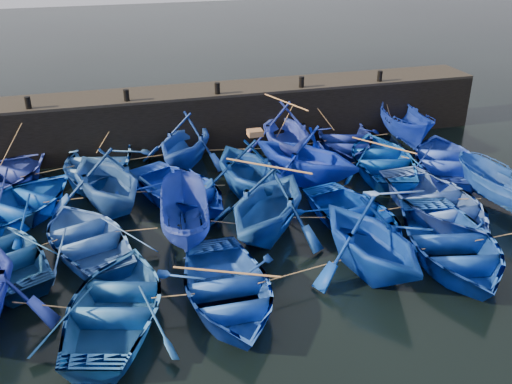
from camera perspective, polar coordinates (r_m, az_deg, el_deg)
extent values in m
plane|color=black|center=(18.55, 2.69, -6.11)|extent=(120.00, 120.00, 0.00)
cube|color=black|center=(27.28, -4.19, 7.51)|extent=(26.00, 2.50, 2.50)
cube|color=black|center=(26.90, -4.28, 10.16)|extent=(26.00, 2.50, 0.12)
cylinder|color=black|center=(25.62, -21.84, 8.30)|extent=(0.24, 0.24, 0.50)
cylinder|color=black|center=(25.48, -12.83, 9.42)|extent=(0.24, 0.24, 0.50)
cylinder|color=black|center=(25.96, -3.89, 10.30)|extent=(0.24, 0.24, 0.50)
cylinder|color=black|center=(27.03, 4.57, 10.91)|extent=(0.24, 0.24, 0.50)
cylinder|color=black|center=(28.63, 12.27, 11.26)|extent=(0.24, 0.24, 0.50)
imported|color=blue|center=(24.59, -15.62, 2.85)|extent=(5.37, 6.55, 1.19)
imported|color=#173DA1|center=(24.82, -7.09, 5.24)|extent=(5.52, 5.72, 2.31)
imported|color=blue|center=(25.30, 2.93, 6.12)|extent=(4.87, 5.43, 2.56)
imported|color=navy|center=(26.71, 8.83, 5.29)|extent=(5.32, 6.29, 1.11)
imported|color=navy|center=(28.03, 14.72, 6.48)|extent=(2.38, 4.88, 1.81)
imported|color=#043495|center=(21.96, -22.82, -1.21)|extent=(6.57, 6.69, 1.14)
imported|color=navy|center=(21.41, -14.74, 1.43)|extent=(5.51, 5.92, 2.53)
imported|color=#0D31CE|center=(21.68, -7.64, 0.29)|extent=(5.60, 6.28, 1.07)
imported|color=navy|center=(21.73, -0.85, 2.56)|extent=(4.57, 5.12, 2.44)
imported|color=#0925C3|center=(22.84, 5.01, 3.78)|extent=(6.18, 6.31, 2.52)
imported|color=#053CA7|center=(24.76, 12.52, 3.30)|extent=(5.07, 6.21, 1.13)
imported|color=#1835B8|center=(25.33, 18.46, 3.06)|extent=(5.67, 6.50, 1.12)
imported|color=navy|center=(19.17, -24.27, -5.69)|extent=(5.41, 6.07, 1.04)
imported|color=#2A54A9|center=(19.19, -16.56, -4.33)|extent=(4.90, 5.79, 1.02)
imported|color=navy|center=(19.04, -7.22, -2.46)|extent=(2.15, 4.54, 1.69)
imported|color=#144392|center=(18.92, 1.20, -1.00)|extent=(6.26, 6.35, 2.53)
imported|color=#0029A0|center=(19.99, 9.94, -2.31)|extent=(4.41, 5.50, 1.02)
imported|color=blue|center=(21.48, 17.62, -0.88)|extent=(4.31, 5.84, 1.17)
imported|color=navy|center=(22.73, 23.50, 0.26)|extent=(2.73, 4.49, 1.63)
imported|color=navy|center=(15.86, -13.70, -10.82)|extent=(5.03, 6.04, 1.08)
imported|color=#143EA7|center=(15.99, -2.92, -9.67)|extent=(3.73, 5.19, 1.07)
imported|color=#06309A|center=(17.35, 11.37, -4.42)|extent=(4.76, 5.27, 2.43)
imported|color=navy|center=(18.89, 18.92, -4.88)|extent=(5.23, 6.51, 1.20)
cube|color=brown|center=(21.31, -0.09, 5.94)|extent=(0.55, 0.44, 0.22)
cylinder|color=tan|center=(24.44, -20.09, 1.95)|extent=(2.08, 0.63, 0.04)
cylinder|color=tan|center=(24.75, -11.28, 3.37)|extent=(1.97, 0.26, 0.04)
cylinder|color=tan|center=(25.20, -2.01, 4.29)|extent=(2.58, 0.51, 0.04)
cylinder|color=tan|center=(26.10, 5.93, 4.94)|extent=(1.16, 0.19, 0.04)
cylinder|color=tan|center=(27.39, 11.81, 5.55)|extent=(1.32, 0.08, 0.04)
cylinder|color=tan|center=(21.78, -18.70, -0.78)|extent=(1.39, 0.05, 0.04)
cylinder|color=tan|center=(21.65, -11.09, 0.01)|extent=(0.82, 0.22, 0.04)
cylinder|color=tan|center=(21.80, -4.22, 0.64)|extent=(0.83, 0.18, 0.04)
cylinder|color=tan|center=(22.53, 2.12, 1.57)|extent=(0.76, 0.50, 0.04)
cylinder|color=tan|center=(23.89, 8.86, 2.73)|extent=(1.78, 0.32, 0.04)
cylinder|color=tan|center=(25.02, 15.52, 3.15)|extent=(0.74, 0.89, 0.04)
cylinder|color=tan|center=(19.12, -20.43, -4.93)|extent=(0.80, 0.40, 0.04)
cylinder|color=tan|center=(19.11, -11.87, -3.75)|extent=(1.36, 0.14, 0.04)
cylinder|color=tan|center=(19.17, -2.99, -3.08)|extent=(0.97, 0.54, 0.04)
cylinder|color=tan|center=(19.56, 5.65, -2.55)|extent=(1.28, 0.41, 0.04)
cylinder|color=tan|center=(20.69, 13.92, -1.56)|extent=(1.39, 0.10, 0.04)
cylinder|color=tan|center=(22.14, 20.58, -0.64)|extent=(0.81, 0.23, 0.04)
cylinder|color=tan|center=(16.31, -20.17, -10.62)|extent=(1.80, 0.85, 0.04)
cylinder|color=tan|center=(15.85, -8.28, -10.25)|extent=(1.17, 0.17, 0.04)
cylinder|color=tan|center=(16.70, 4.52, -7.93)|extent=(2.72, 0.51, 0.04)
cylinder|color=tan|center=(18.26, 15.17, -5.64)|extent=(0.97, 0.14, 0.04)
cylinder|color=tan|center=(20.27, 24.18, -3.83)|extent=(2.77, 0.18, 0.04)
cylinder|color=tan|center=(25.53, -23.04, 4.96)|extent=(1.46, 1.05, 2.09)
cylinder|color=tan|center=(25.56, -14.24, 6.28)|extent=(1.58, 0.44, 2.09)
cylinder|color=tan|center=(26.00, -5.65, 7.30)|extent=(1.81, 0.21, 2.09)
cylinder|color=tan|center=(26.78, 3.36, 7.94)|extent=(1.45, 0.70, 2.09)
cylinder|color=tan|center=(27.35, 6.26, 8.21)|extent=(1.58, 0.54, 2.09)
cylinder|color=tan|center=(28.84, 12.91, 8.65)|extent=(0.70, 0.50, 2.08)
cylinder|color=#99724C|center=(24.88, 3.00, 8.96)|extent=(1.08, 2.84, 0.06)
cylinder|color=#99724C|center=(24.54, 12.65, 4.58)|extent=(1.77, 2.49, 0.06)
cylinder|color=#99724C|center=(18.37, 1.23, 2.61)|extent=(2.34, 1.97, 0.06)
cylinder|color=#99724C|center=(15.67, -2.97, -7.99)|extent=(2.74, 1.32, 0.06)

